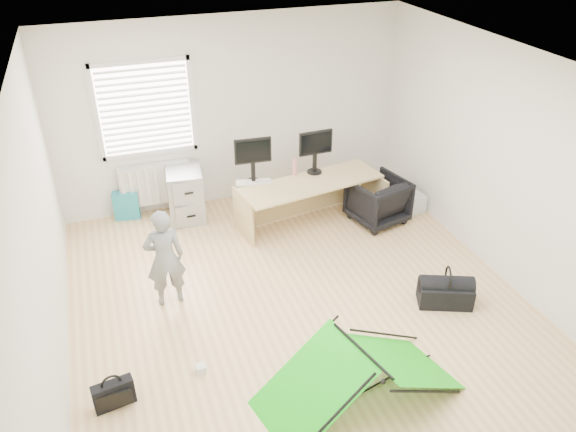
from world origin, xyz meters
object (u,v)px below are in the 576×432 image
object	(u,v)px
office_chair	(378,200)
duffel_bag	(445,294)
person	(165,258)
thermos	(295,167)
kite	(360,374)
desk	(311,204)
filing_cabinet	(186,194)
monitor_right	(315,157)
laptop_bag	(114,394)
storage_crate	(408,203)
monitor_left	(253,166)

from	to	relation	value
office_chair	duffel_bag	size ratio (longest dim) A/B	1.20
person	duffel_bag	distance (m)	3.17
thermos	kite	world-z (taller)	thermos
desk	filing_cabinet	xyz separation A→B (m)	(-1.59, 0.80, 0.03)
desk	monitor_right	world-z (taller)	monitor_right
desk	kite	distance (m)	3.09
filing_cabinet	duffel_bag	size ratio (longest dim) A/B	1.24
thermos	laptop_bag	bearing A→B (deg)	-135.77
desk	person	distance (m)	2.39
filing_cabinet	laptop_bag	xyz separation A→B (m)	(-1.27, -3.16, -0.23)
filing_cabinet	person	size ratio (longest dim) A/B	0.62
monitor_right	laptop_bag	size ratio (longest dim) A/B	1.28
desk	monitor_right	xyz separation A→B (m)	(0.15, 0.26, 0.56)
kite	duffel_bag	xyz separation A→B (m)	(1.51, 0.90, -0.16)
monitor_right	laptop_bag	bearing A→B (deg)	-141.14
storage_crate	laptop_bag	xyz separation A→B (m)	(-4.32, -2.24, 0.01)
thermos	storage_crate	distance (m)	1.78
monitor_right	office_chair	bearing A→B (deg)	-33.58
desk	duffel_bag	size ratio (longest dim) A/B	3.31
laptop_bag	kite	bearing A→B (deg)	-26.01
monitor_left	monitor_right	size ratio (longest dim) A/B	1.03
desk	person	xyz separation A→B (m)	(-2.14, -1.03, 0.26)
monitor_right	storage_crate	world-z (taller)	monitor_right
monitor_left	person	distance (m)	1.93
filing_cabinet	person	xyz separation A→B (m)	(-0.55, -1.83, 0.23)
filing_cabinet	laptop_bag	bearing A→B (deg)	-104.93
filing_cabinet	office_chair	bearing A→B (deg)	-14.96
monitor_left	kite	distance (m)	3.33
monitor_left	person	size ratio (longest dim) A/B	0.41
desk	storage_crate	xyz separation A→B (m)	(1.47, -0.12, -0.21)
monitor_left	monitor_right	world-z (taller)	monitor_left
thermos	office_chair	distance (m)	1.25
filing_cabinet	monitor_right	world-z (taller)	monitor_right
kite	duffel_bag	distance (m)	1.76
office_chair	storage_crate	size ratio (longest dim) A/B	1.58
monitor_left	office_chair	distance (m)	1.82
person	laptop_bag	world-z (taller)	person
person	laptop_bag	size ratio (longest dim) A/B	3.23
filing_cabinet	storage_crate	bearing A→B (deg)	-9.85
kite	laptop_bag	world-z (taller)	kite
desk	monitor_left	size ratio (longest dim) A/B	4.02
monitor_right	thermos	size ratio (longest dim) A/B	2.07
monitor_right	office_chair	distance (m)	1.07
storage_crate	person	bearing A→B (deg)	-165.86
thermos	kite	bearing A→B (deg)	-99.71
desk	office_chair	world-z (taller)	desk
monitor_left	office_chair	xyz separation A→B (m)	(1.66, -0.47, -0.58)
office_chair	person	distance (m)	3.18
monitor_right	person	world-z (taller)	person
office_chair	laptop_bag	bearing A→B (deg)	16.41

